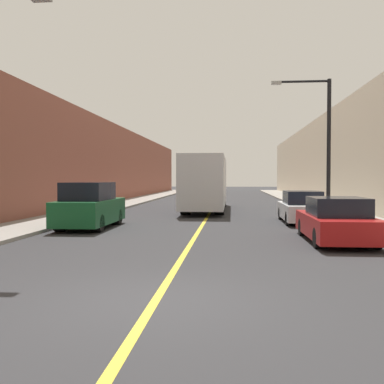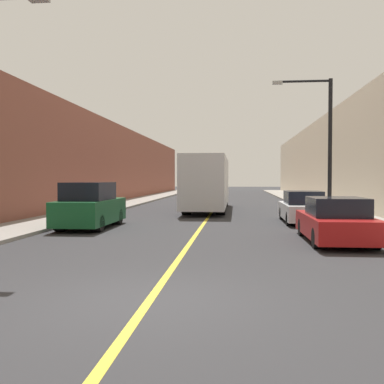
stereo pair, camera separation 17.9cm
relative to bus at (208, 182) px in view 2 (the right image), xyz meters
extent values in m
plane|color=#2D2D30|center=(0.36, -21.42, -1.81)|extent=(200.00, 200.00, 0.00)
cube|color=gray|center=(-6.85, 8.58, -1.74)|extent=(2.79, 72.00, 0.13)
cube|color=gray|center=(7.56, 8.58, -1.74)|extent=(2.79, 72.00, 0.13)
cube|color=brown|center=(-10.24, 8.58, 1.55)|extent=(4.00, 72.00, 6.71)
cube|color=beige|center=(10.96, 8.58, 1.81)|extent=(4.00, 72.00, 7.24)
cube|color=gold|center=(0.36, 8.58, -1.81)|extent=(0.16, 72.00, 0.01)
cube|color=silver|center=(0.00, 0.01, 0.04)|extent=(2.45, 11.68, 3.04)
cube|color=black|center=(0.00, -5.80, 0.57)|extent=(2.08, 0.04, 1.37)
cylinder|color=black|center=(-0.95, -3.61, -1.27)|extent=(0.54, 1.09, 1.09)
cylinder|color=black|center=(0.95, -3.61, -1.27)|extent=(0.54, 1.09, 1.09)
cylinder|color=black|center=(-0.95, 3.63, -1.27)|extent=(0.54, 1.09, 1.09)
cylinder|color=black|center=(0.95, 3.63, -1.27)|extent=(0.54, 1.09, 1.09)
cube|color=#145128|center=(-4.23, -10.64, -1.12)|extent=(1.86, 4.58, 0.97)
cube|color=black|center=(-4.23, -10.87, -0.27)|extent=(1.64, 2.52, 0.73)
cube|color=black|center=(-4.23, -12.90, -0.95)|extent=(1.58, 0.04, 0.44)
cylinder|color=black|center=(-4.96, -12.06, -1.47)|extent=(0.41, 0.68, 0.68)
cylinder|color=black|center=(-3.51, -12.06, -1.47)|extent=(0.41, 0.68, 0.68)
cylinder|color=black|center=(-4.96, -9.22, -1.47)|extent=(0.41, 0.68, 0.68)
cylinder|color=black|center=(-3.51, -9.22, -1.47)|extent=(0.41, 0.68, 0.68)
cube|color=maroon|center=(5.02, -13.93, -1.28)|extent=(1.90, 4.74, 0.69)
cube|color=black|center=(5.02, -14.17, -0.64)|extent=(1.67, 2.13, 0.59)
cube|color=black|center=(5.02, -16.27, -1.16)|extent=(1.61, 0.04, 0.31)
cylinder|color=black|center=(4.28, -15.40, -1.50)|extent=(0.42, 0.62, 0.62)
cylinder|color=black|center=(5.76, -15.40, -1.50)|extent=(0.42, 0.62, 0.62)
cylinder|color=black|center=(4.28, -12.46, -1.50)|extent=(0.42, 0.62, 0.62)
cylinder|color=black|center=(5.76, -12.46, -1.50)|extent=(0.42, 0.62, 0.62)
cube|color=silver|center=(4.89, -7.60, -1.27)|extent=(1.78, 4.69, 0.70)
cube|color=black|center=(4.89, -7.84, -0.62)|extent=(1.56, 2.11, 0.60)
cube|color=black|center=(4.89, -9.92, -1.15)|extent=(1.51, 0.04, 0.32)
cylinder|color=black|center=(4.20, -9.06, -1.50)|extent=(0.39, 0.62, 0.62)
cylinder|color=black|center=(5.58, -9.06, -1.50)|extent=(0.39, 0.62, 0.62)
cylinder|color=black|center=(4.20, -6.15, -1.50)|extent=(0.39, 0.62, 0.62)
cylinder|color=black|center=(5.58, -6.15, -1.50)|extent=(0.39, 0.62, 0.62)
cylinder|color=black|center=(6.47, -5.89, 1.76)|extent=(0.20, 0.20, 6.87)
cylinder|color=black|center=(5.17, -5.89, 5.09)|extent=(2.60, 0.12, 0.12)
cube|color=#999993|center=(3.87, -5.89, 5.04)|extent=(0.50, 0.24, 0.16)
camera|label=1|loc=(1.64, -28.85, 0.27)|focal=42.00mm
camera|label=2|loc=(1.82, -28.83, 0.27)|focal=42.00mm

